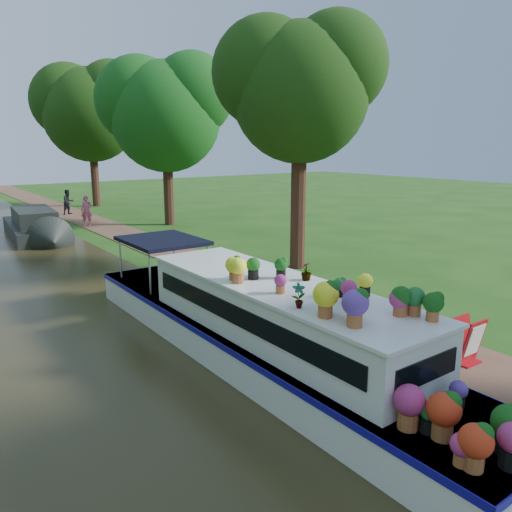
# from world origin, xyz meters

# --- Properties ---
(ground) EXTENTS (100.00, 100.00, 0.00)m
(ground) POSITION_xyz_m (0.00, 0.00, 0.00)
(ground) COLOR #1C4611
(ground) RESTS_ON ground
(canal_water) EXTENTS (10.00, 100.00, 0.02)m
(canal_water) POSITION_xyz_m (-6.00, 0.00, 0.01)
(canal_water) COLOR #2B2612
(canal_water) RESTS_ON ground
(towpath) EXTENTS (2.20, 100.00, 0.03)m
(towpath) POSITION_xyz_m (1.20, 0.00, 0.01)
(towpath) COLOR brown
(towpath) RESTS_ON ground
(plant_boat) EXTENTS (2.29, 13.52, 2.29)m
(plant_boat) POSITION_xyz_m (-2.25, -3.43, 0.85)
(plant_boat) COLOR white
(plant_boat) RESTS_ON canal_water
(tree_near_overhang) EXTENTS (5.52, 5.28, 8.99)m
(tree_near_overhang) POSITION_xyz_m (3.79, 3.06, 6.60)
(tree_near_overhang) COLOR black
(tree_near_overhang) RESTS_ON ground
(tree_near_mid) EXTENTS (6.90, 6.60, 9.40)m
(tree_near_mid) POSITION_xyz_m (4.48, 15.08, 6.44)
(tree_near_mid) COLOR black
(tree_near_mid) RESTS_ON ground
(tree_near_far) EXTENTS (7.59, 7.26, 10.30)m
(tree_near_far) POSITION_xyz_m (3.98, 26.09, 7.05)
(tree_near_far) COLOR black
(tree_near_far) RESTS_ON ground
(second_boat) EXTENTS (2.66, 7.57, 1.44)m
(second_boat) POSITION_xyz_m (-2.75, 15.02, 0.58)
(second_boat) COLOR black
(second_boat) RESTS_ON canal_water
(sandwich_board) EXTENTS (0.61, 0.49, 0.98)m
(sandwich_board) POSITION_xyz_m (1.23, -5.49, 0.47)
(sandwich_board) COLOR #A40B13
(sandwich_board) RESTS_ON towpath
(pedestrian_pink) EXTENTS (0.73, 0.62, 1.69)m
(pedestrian_pink) POSITION_xyz_m (0.50, 17.20, 0.88)
(pedestrian_pink) COLOR pink
(pedestrian_pink) RESTS_ON towpath
(pedestrian_dark) EXTENTS (0.95, 0.85, 1.60)m
(pedestrian_dark) POSITION_xyz_m (1.00, 22.51, 0.83)
(pedestrian_dark) COLOR black
(pedestrian_dark) RESTS_ON towpath
(verge_plant) EXTENTS (0.51, 0.48, 0.46)m
(verge_plant) POSITION_xyz_m (-0.45, 1.65, 0.23)
(verge_plant) COLOR #32681F
(verge_plant) RESTS_ON ground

